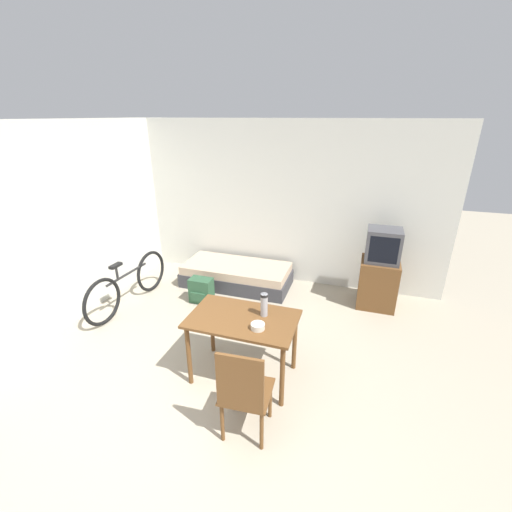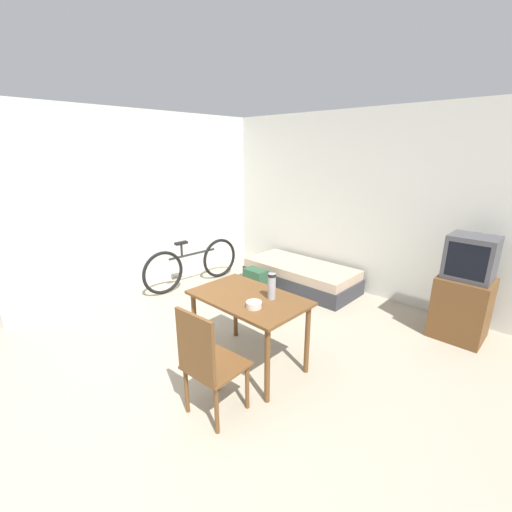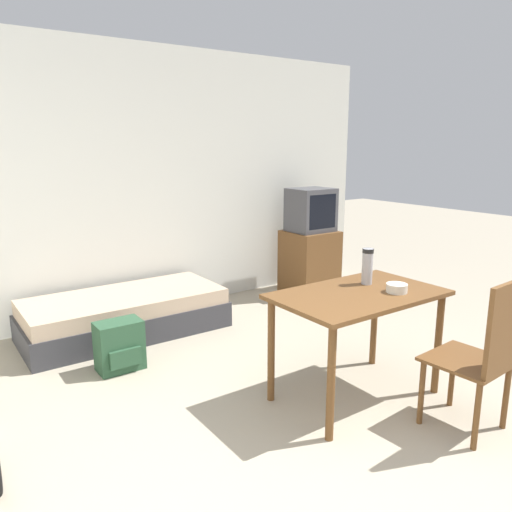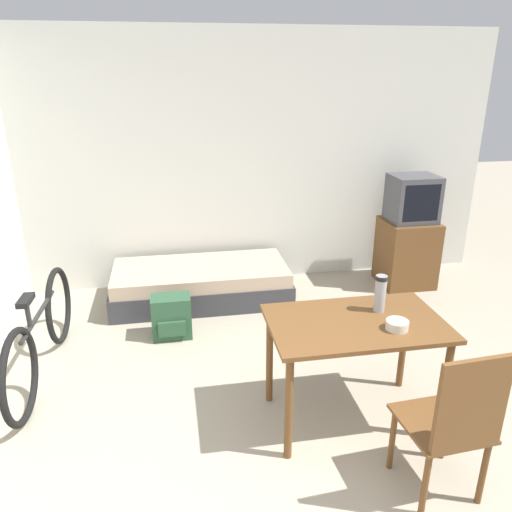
{
  "view_description": "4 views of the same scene",
  "coord_description": "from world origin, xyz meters",
  "px_view_note": "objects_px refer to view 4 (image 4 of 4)",
  "views": [
    {
      "loc": [
        1.46,
        -1.79,
        2.74
      ],
      "look_at": [
        0.19,
        2.14,
        1.03
      ],
      "focal_mm": 24.0,
      "sensor_mm": 36.0,
      "label": 1
    },
    {
      "loc": [
        2.55,
        -1.08,
        2.14
      ],
      "look_at": [
        -0.28,
        1.89,
        0.86
      ],
      "focal_mm": 24.0,
      "sensor_mm": 36.0,
      "label": 2
    },
    {
      "loc": [
        -2.04,
        -1.14,
        1.74
      ],
      "look_at": [
        0.15,
        1.98,
        0.88
      ],
      "focal_mm": 35.0,
      "sensor_mm": 36.0,
      "label": 3
    },
    {
      "loc": [
        -0.77,
        -1.61,
        2.31
      ],
      "look_at": [
        -0.15,
        1.84,
        0.97
      ],
      "focal_mm": 35.0,
      "sensor_mm": 36.0,
      "label": 4
    }
  ],
  "objects_px": {
    "wooden_chair": "(455,420)",
    "mate_bowl": "(397,325)",
    "tv": "(408,236)",
    "backpack": "(172,317)",
    "daybed": "(201,283)",
    "thermos_flask": "(380,292)",
    "dining_table": "(355,335)",
    "bicycle": "(41,335)"
  },
  "relations": [
    {
      "from": "daybed",
      "to": "bicycle",
      "type": "bearing_deg",
      "value": -138.97
    },
    {
      "from": "bicycle",
      "to": "wooden_chair",
      "type": "bearing_deg",
      "value": -34.29
    },
    {
      "from": "tv",
      "to": "bicycle",
      "type": "height_order",
      "value": "tv"
    },
    {
      "from": "wooden_chair",
      "to": "bicycle",
      "type": "relative_size",
      "value": 0.56
    },
    {
      "from": "bicycle",
      "to": "thermos_flask",
      "type": "distance_m",
      "value": 2.59
    },
    {
      "from": "daybed",
      "to": "wooden_chair",
      "type": "bearing_deg",
      "value": -67.75
    },
    {
      "from": "daybed",
      "to": "wooden_chair",
      "type": "distance_m",
      "value": 3.09
    },
    {
      "from": "wooden_chair",
      "to": "mate_bowl",
      "type": "relative_size",
      "value": 6.96
    },
    {
      "from": "tv",
      "to": "backpack",
      "type": "distance_m",
      "value": 2.74
    },
    {
      "from": "daybed",
      "to": "wooden_chair",
      "type": "relative_size",
      "value": 1.86
    },
    {
      "from": "tv",
      "to": "backpack",
      "type": "height_order",
      "value": "tv"
    },
    {
      "from": "tv",
      "to": "mate_bowl",
      "type": "xyz_separation_m",
      "value": [
        -1.2,
        -2.25,
        0.23
      ]
    },
    {
      "from": "bicycle",
      "to": "tv",
      "type": "bearing_deg",
      "value": 18.08
    },
    {
      "from": "dining_table",
      "to": "thermos_flask",
      "type": "distance_m",
      "value": 0.34
    },
    {
      "from": "tv",
      "to": "dining_table",
      "type": "height_order",
      "value": "tv"
    },
    {
      "from": "daybed",
      "to": "thermos_flask",
      "type": "xyz_separation_m",
      "value": [
        1.08,
        -1.96,
        0.72
      ]
    },
    {
      "from": "wooden_chair",
      "to": "backpack",
      "type": "height_order",
      "value": "wooden_chair"
    },
    {
      "from": "tv",
      "to": "thermos_flask",
      "type": "distance_m",
      "value": 2.36
    },
    {
      "from": "daybed",
      "to": "thermos_flask",
      "type": "height_order",
      "value": "thermos_flask"
    },
    {
      "from": "tv",
      "to": "dining_table",
      "type": "relative_size",
      "value": 1.08
    },
    {
      "from": "backpack",
      "to": "mate_bowl",
      "type": "bearing_deg",
      "value": -46.78
    },
    {
      "from": "wooden_chair",
      "to": "mate_bowl",
      "type": "distance_m",
      "value": 0.67
    },
    {
      "from": "mate_bowl",
      "to": "tv",
      "type": "bearing_deg",
      "value": 61.92
    },
    {
      "from": "backpack",
      "to": "dining_table",
      "type": "bearing_deg",
      "value": -48.55
    },
    {
      "from": "daybed",
      "to": "backpack",
      "type": "height_order",
      "value": "backpack"
    },
    {
      "from": "wooden_chair",
      "to": "mate_bowl",
      "type": "bearing_deg",
      "value": 96.36
    },
    {
      "from": "backpack",
      "to": "daybed",
      "type": "bearing_deg",
      "value": 66.23
    },
    {
      "from": "dining_table",
      "to": "bicycle",
      "type": "distance_m",
      "value": 2.4
    },
    {
      "from": "wooden_chair",
      "to": "bicycle",
      "type": "xyz_separation_m",
      "value": [
        -2.48,
        1.69,
        -0.19
      ]
    },
    {
      "from": "wooden_chair",
      "to": "thermos_flask",
      "type": "distance_m",
      "value": 0.95
    },
    {
      "from": "tv",
      "to": "bicycle",
      "type": "distance_m",
      "value": 3.8
    },
    {
      "from": "mate_bowl",
      "to": "daybed",
      "type": "bearing_deg",
      "value": 116.21
    },
    {
      "from": "dining_table",
      "to": "bicycle",
      "type": "relative_size",
      "value": 0.65
    },
    {
      "from": "wooden_chair",
      "to": "bicycle",
      "type": "height_order",
      "value": "wooden_chair"
    },
    {
      "from": "daybed",
      "to": "dining_table",
      "type": "relative_size",
      "value": 1.6
    },
    {
      "from": "dining_table",
      "to": "bicycle",
      "type": "height_order",
      "value": "bicycle"
    },
    {
      "from": "daybed",
      "to": "backpack",
      "type": "relative_size",
      "value": 4.62
    },
    {
      "from": "daybed",
      "to": "tv",
      "type": "distance_m",
      "value": 2.32
    },
    {
      "from": "thermos_flask",
      "to": "bicycle",
      "type": "bearing_deg",
      "value": 161.26
    },
    {
      "from": "dining_table",
      "to": "thermos_flask",
      "type": "height_order",
      "value": "thermos_flask"
    },
    {
      "from": "daybed",
      "to": "thermos_flask",
      "type": "distance_m",
      "value": 2.35
    },
    {
      "from": "wooden_chair",
      "to": "thermos_flask",
      "type": "xyz_separation_m",
      "value": [
        -0.08,
        0.88,
        0.36
      ]
    }
  ]
}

